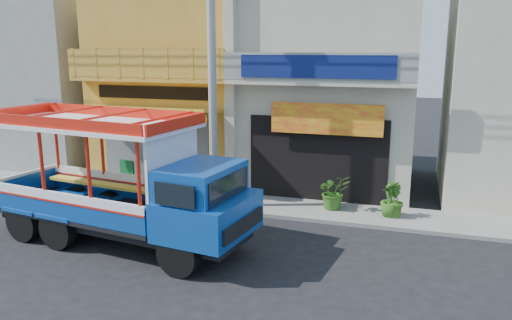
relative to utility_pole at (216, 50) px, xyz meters
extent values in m
plane|color=black|center=(0.85, -3.30, -5.03)|extent=(90.00, 90.00, 0.00)
cube|color=slate|center=(0.85, 0.70, -4.97)|extent=(30.00, 2.00, 0.12)
cube|color=#BC7F29|center=(-3.15, 4.70, -1.03)|extent=(6.00, 6.00, 8.00)
cube|color=#595B5E|center=(-3.15, 1.68, -3.63)|extent=(4.20, 0.10, 2.60)
cube|color=orange|center=(-3.15, 0.95, -1.98)|extent=(5.20, 1.50, 0.31)
cube|color=#BC7F29|center=(-3.15, 1.35, -0.98)|extent=(6.00, 0.70, 0.18)
cube|color=#BC7F29|center=(-3.15, 1.05, -0.43)|extent=(6.00, 0.12, 0.95)
cube|color=black|center=(-3.15, 1.67, -1.48)|extent=(4.50, 0.04, 0.45)
cube|color=#B4AB93|center=(2.85, 4.70, -1.03)|extent=(6.00, 6.00, 8.00)
cube|color=black|center=(2.85, 1.68, -3.53)|extent=(4.60, 0.12, 2.80)
cube|color=yellow|center=(3.15, 1.40, -2.13)|extent=(3.60, 0.05, 1.00)
cube|color=#B4AB93|center=(2.85, 1.35, -0.98)|extent=(6.00, 0.70, 0.18)
cube|color=gray|center=(2.85, 1.05, -0.48)|extent=(6.00, 0.12, 0.85)
cube|color=navy|center=(2.85, 0.98, -0.48)|extent=(4.80, 0.06, 0.70)
cube|color=#B4AB93|center=(-0.15, 1.55, -1.03)|extent=(0.35, 0.30, 8.00)
cube|color=gray|center=(-10.15, 4.70, -1.23)|extent=(6.00, 6.00, 7.60)
cylinder|color=gray|center=(-0.15, 0.00, -0.53)|extent=(0.26, 0.26, 9.00)
cylinder|color=black|center=(0.94, -4.77, -4.51)|extent=(1.07, 0.43, 1.04)
cylinder|color=black|center=(1.20, -2.82, -4.51)|extent=(1.07, 0.43, 1.04)
cylinder|color=black|center=(-2.76, -4.27, -4.51)|extent=(1.07, 0.43, 1.04)
cylinder|color=black|center=(-2.50, -2.32, -4.51)|extent=(1.07, 0.43, 1.04)
cylinder|color=black|center=(-4.00, -4.10, -4.51)|extent=(1.07, 0.43, 1.04)
cylinder|color=black|center=(-3.73, -2.15, -4.51)|extent=(1.07, 0.43, 1.04)
cube|color=black|center=(-1.40, -3.46, -4.41)|extent=(7.14, 2.63, 0.29)
cube|color=#0F48A8|center=(1.28, -3.82, -3.84)|extent=(2.16, 2.51, 0.93)
cube|color=#0F48A8|center=(1.12, -3.80, -3.01)|extent=(1.72, 2.28, 0.78)
cube|color=black|center=(1.84, -3.90, -3.06)|extent=(0.31, 1.82, 0.57)
cube|color=black|center=(-2.24, -3.35, -4.20)|extent=(5.40, 2.95, 0.12)
cube|color=#0F48A8|center=(-2.39, -4.44, -3.84)|extent=(5.10, 0.77, 0.62)
cube|color=white|center=(-2.39, -4.44, -3.56)|extent=(5.10, 0.78, 0.23)
cube|color=#0F48A8|center=(-2.10, -2.26, -3.84)|extent=(5.10, 0.77, 0.62)
cube|color=white|center=(-2.10, -2.26, -3.56)|extent=(5.10, 0.78, 0.23)
cylinder|color=red|center=(-4.49, -1.95, -2.70)|extent=(0.11, 0.11, 1.66)
cube|color=white|center=(0.32, -3.69, -3.03)|extent=(0.36, 2.09, 2.33)
cube|color=white|center=(-2.35, -3.33, -1.87)|extent=(6.05, 3.29, 0.10)
cube|color=red|center=(-2.35, -3.33, -1.68)|extent=(5.83, 3.16, 0.27)
cube|color=black|center=(-3.96, 0.98, -4.86)|extent=(0.63, 0.46, 0.10)
cube|color=#0C471C|center=(-3.96, 0.98, -4.34)|extent=(0.67, 0.27, 0.93)
imported|color=#305F1B|center=(3.56, 0.88, -4.35)|extent=(1.31, 1.26, 1.13)
imported|color=#305F1B|center=(5.41, 0.64, -4.39)|extent=(0.72, 0.67, 1.04)
imported|color=#305F1B|center=(5.32, 0.68, -4.37)|extent=(0.84, 0.84, 1.09)
camera|label=1|loc=(5.85, -14.28, 0.06)|focal=35.00mm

